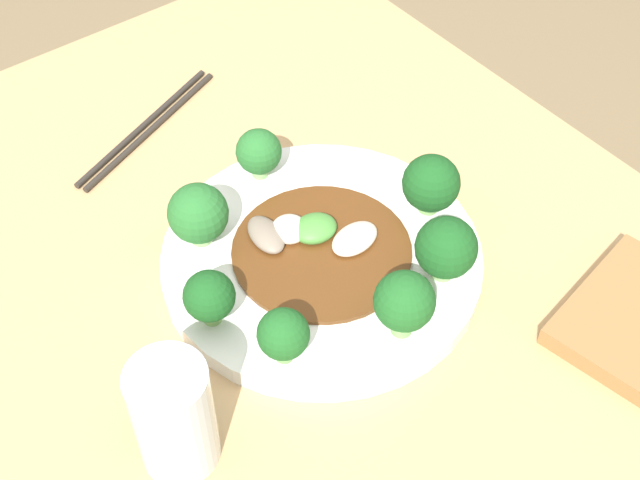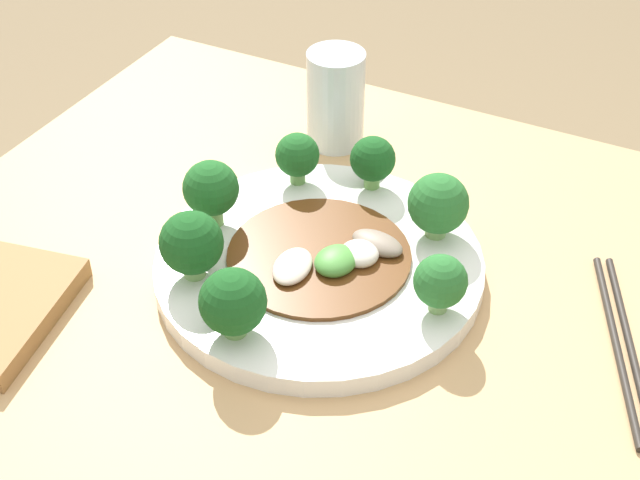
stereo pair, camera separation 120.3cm
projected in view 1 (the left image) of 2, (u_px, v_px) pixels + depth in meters
table at (304, 425)px, 1.18m from camera, size 0.91×0.72×0.72m
plate at (320, 260)px, 0.88m from camera, size 0.32×0.32×0.02m
broccoli_southeast at (283, 335)px, 0.77m from camera, size 0.05×0.05×0.06m
broccoli_east at (407, 301)px, 0.78m from camera, size 0.06×0.06×0.07m
broccoli_northeast at (446, 248)px, 0.83m from camera, size 0.06×0.06×0.07m
broccoli_southwest at (198, 214)px, 0.86m from camera, size 0.06×0.06×0.07m
broccoli_north at (431, 184)px, 0.89m from camera, size 0.06×0.06×0.07m
broccoli_west at (259, 152)px, 0.92m from camera, size 0.05×0.05×0.06m
broccoli_south at (209, 297)px, 0.80m from camera, size 0.05×0.05×0.06m
stirfry_center at (315, 244)px, 0.88m from camera, size 0.18×0.18×0.02m
drinking_glass at (174, 416)px, 0.71m from camera, size 0.07×0.07×0.11m
chopsticks at (148, 127)px, 1.03m from camera, size 0.10×0.22×0.01m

